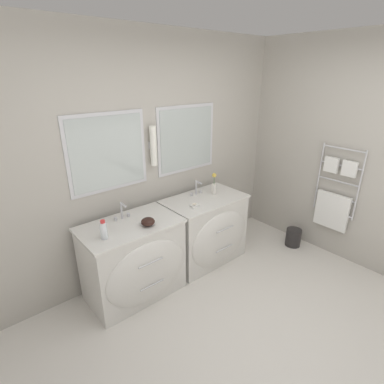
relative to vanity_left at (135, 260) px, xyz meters
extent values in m
plane|color=silver|center=(0.47, -1.51, -0.41)|extent=(16.00, 16.00, 0.00)
cube|color=#B2ADA3|center=(0.47, 0.40, 0.89)|extent=(5.29, 0.06, 2.60)
cube|color=silver|center=(0.00, 0.36, 1.04)|extent=(0.82, 0.02, 0.76)
cube|color=#B2BCBA|center=(0.00, 0.35, 1.04)|extent=(0.75, 0.01, 0.69)
cube|color=silver|center=(0.98, 0.36, 1.04)|extent=(0.82, 0.02, 0.76)
cube|color=#B2BCBA|center=(0.98, 0.35, 1.04)|extent=(0.75, 0.01, 0.69)
cylinder|color=white|center=(0.49, 0.31, 1.04)|extent=(0.07, 0.07, 0.42)
cube|color=silver|center=(0.49, 0.36, 1.04)|extent=(0.05, 0.02, 0.08)
cube|color=#B2ADA3|center=(2.34, -0.67, 0.89)|extent=(0.06, 3.83, 2.60)
cylinder|color=silver|center=(2.28, -1.12, 0.56)|extent=(0.02, 0.02, 0.84)
cylinder|color=silver|center=(2.28, -0.64, 0.56)|extent=(0.02, 0.02, 0.84)
cylinder|color=silver|center=(2.28, -0.88, 0.95)|extent=(0.02, 0.48, 0.02)
cylinder|color=silver|center=(2.28, -0.88, 0.75)|extent=(0.02, 0.48, 0.02)
cylinder|color=silver|center=(2.28, -0.88, 0.56)|extent=(0.02, 0.48, 0.02)
cylinder|color=silver|center=(2.28, -0.88, 0.36)|extent=(0.02, 0.48, 0.02)
cylinder|color=silver|center=(2.28, -0.88, 0.17)|extent=(0.02, 0.48, 0.02)
cube|color=white|center=(2.26, -0.88, 0.18)|extent=(0.04, 0.40, 0.45)
cube|color=white|center=(2.26, -0.99, 0.74)|extent=(0.04, 0.16, 0.18)
cube|color=white|center=(2.26, -0.78, 0.74)|extent=(0.04, 0.16, 0.18)
cube|color=silver|center=(0.00, 0.04, -0.02)|extent=(0.94, 0.55, 0.78)
ellipsoid|color=silver|center=(0.00, -0.24, -0.02)|extent=(0.86, 0.12, 0.66)
cube|color=silver|center=(0.00, 0.04, 0.39)|extent=(0.96, 0.58, 0.03)
ellipsoid|color=white|center=(0.00, 0.01, 0.37)|extent=(0.42, 0.36, 0.07)
cylinder|color=silver|center=(0.00, -0.31, 0.14)|extent=(0.26, 0.01, 0.01)
cylinder|color=silver|center=(0.00, -0.31, -0.11)|extent=(0.26, 0.01, 0.01)
cube|color=silver|center=(0.98, 0.04, -0.02)|extent=(0.94, 0.55, 0.78)
ellipsoid|color=silver|center=(0.98, -0.24, -0.02)|extent=(0.86, 0.12, 0.66)
cube|color=silver|center=(0.98, 0.04, 0.39)|extent=(0.96, 0.58, 0.03)
ellipsoid|color=white|center=(0.98, 0.01, 0.37)|extent=(0.42, 0.36, 0.07)
cylinder|color=silver|center=(0.98, -0.31, 0.14)|extent=(0.26, 0.01, 0.01)
cylinder|color=silver|center=(0.98, -0.31, -0.11)|extent=(0.26, 0.01, 0.01)
cylinder|color=silver|center=(0.00, 0.19, 0.49)|extent=(0.02, 0.02, 0.18)
cylinder|color=silver|center=(0.00, 0.14, 0.56)|extent=(0.02, 0.10, 0.02)
cylinder|color=silver|center=(-0.07, 0.19, 0.42)|extent=(0.03, 0.03, 0.04)
cylinder|color=silver|center=(0.07, 0.19, 0.42)|extent=(0.03, 0.03, 0.04)
cylinder|color=silver|center=(0.98, 0.19, 0.49)|extent=(0.02, 0.02, 0.18)
cylinder|color=silver|center=(0.98, 0.14, 0.56)|extent=(0.02, 0.10, 0.02)
cylinder|color=silver|center=(0.91, 0.19, 0.42)|extent=(0.03, 0.03, 0.04)
cylinder|color=silver|center=(1.05, 0.19, 0.42)|extent=(0.03, 0.03, 0.04)
cylinder|color=silver|center=(-0.30, -0.06, 0.48)|extent=(0.06, 0.06, 0.15)
cylinder|color=red|center=(-0.30, -0.06, 0.57)|extent=(0.04, 0.04, 0.02)
ellipsoid|color=black|center=(0.12, -0.10, 0.44)|extent=(0.13, 0.13, 0.08)
cylinder|color=silver|center=(1.16, 0.07, 0.46)|extent=(0.06, 0.06, 0.12)
cylinder|color=#477238|center=(1.16, 0.07, 0.58)|extent=(0.01, 0.01, 0.11)
sphere|color=#E5BF47|center=(1.16, 0.07, 0.63)|extent=(0.05, 0.05, 0.05)
cube|color=white|center=(0.73, -0.07, 0.41)|extent=(0.09, 0.06, 0.02)
ellipsoid|color=#F2E5CC|center=(0.73, -0.07, 0.43)|extent=(0.05, 0.04, 0.02)
cylinder|color=#282626|center=(2.09, -0.52, -0.29)|extent=(0.20, 0.20, 0.24)
torus|color=#282626|center=(2.09, -0.52, -0.18)|extent=(0.20, 0.20, 0.01)
camera|label=1|loc=(-1.20, -2.30, 1.77)|focal=28.00mm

